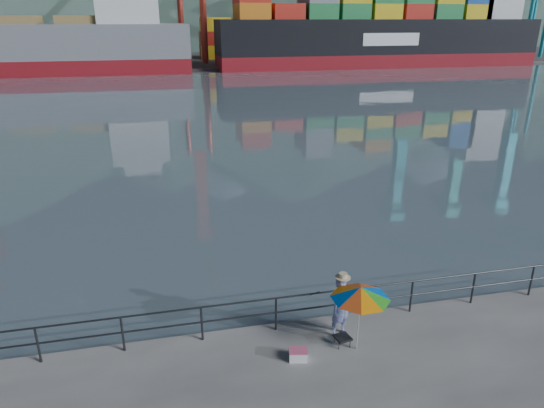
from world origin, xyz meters
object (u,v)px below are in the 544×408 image
at_px(fisherman, 341,307).
at_px(beach_umbrella, 361,293).
at_px(cooler_bag, 298,355).
at_px(bulk_carrier, 37,44).
at_px(container_ship, 389,30).

distance_m(fisherman, beach_umbrella, 1.08).
xyz_separation_m(beach_umbrella, cooler_bag, (-1.58, -0.08, -1.54)).
relative_size(fisherman, bulk_carrier, 0.04).
relative_size(fisherman, beach_umbrella, 0.90).
distance_m(fisherman, container_ship, 81.14).
bearing_deg(bulk_carrier, cooler_bag, -74.36).
bearing_deg(bulk_carrier, container_ship, 1.02).
distance_m(cooler_bag, container_ship, 82.47).
distance_m(fisherman, bulk_carrier, 75.02).
relative_size(cooler_bag, bulk_carrier, 0.01).
xyz_separation_m(beach_umbrella, container_ship, (35.34, 73.44, 4.19)).
height_order(fisherman, bulk_carrier, bulk_carrier).
relative_size(fisherman, cooler_bag, 3.88).
bearing_deg(beach_umbrella, cooler_bag, -177.28).
bearing_deg(beach_umbrella, container_ship, 64.30).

